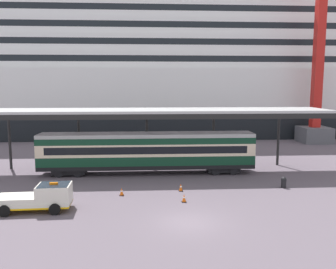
{
  "coord_description": "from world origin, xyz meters",
  "views": [
    {
      "loc": [
        -2.69,
        -22.14,
        8.81
      ],
      "look_at": [
        -0.8,
        9.23,
        4.5
      ],
      "focal_mm": 38.27,
      "sensor_mm": 36.0,
      "label": 1
    }
  ],
  "objects_px": {
    "traffic_cone_far": "(122,192)",
    "service_truck": "(41,197)",
    "traffic_cone_mid": "(184,198)",
    "cruise_ship": "(225,61)",
    "dockside_crane": "(322,32)",
    "quay_bollard": "(284,182)",
    "train_carriage": "(147,151)",
    "traffic_cone_near": "(181,187)"
  },
  "relations": [
    {
      "from": "cruise_ship",
      "to": "train_carriage",
      "type": "relative_size",
      "value": 6.23
    },
    {
      "from": "service_truck",
      "to": "dockside_crane",
      "type": "distance_m",
      "value": 47.29
    },
    {
      "from": "traffic_cone_mid",
      "to": "dockside_crane",
      "type": "height_order",
      "value": "dockside_crane"
    },
    {
      "from": "traffic_cone_mid",
      "to": "traffic_cone_near",
      "type": "bearing_deg",
      "value": 89.52
    },
    {
      "from": "cruise_ship",
      "to": "traffic_cone_far",
      "type": "height_order",
      "value": "cruise_ship"
    },
    {
      "from": "cruise_ship",
      "to": "train_carriage",
      "type": "distance_m",
      "value": 38.27
    },
    {
      "from": "traffic_cone_far",
      "to": "dockside_crane",
      "type": "bearing_deg",
      "value": 41.96
    },
    {
      "from": "train_carriage",
      "to": "cruise_ship",
      "type": "bearing_deg",
      "value": 65.64
    },
    {
      "from": "quay_bollard",
      "to": "traffic_cone_near",
      "type": "bearing_deg",
      "value": -177.06
    },
    {
      "from": "train_carriage",
      "to": "traffic_cone_far",
      "type": "relative_size",
      "value": 33.39
    },
    {
      "from": "cruise_ship",
      "to": "quay_bollard",
      "type": "height_order",
      "value": "cruise_ship"
    },
    {
      "from": "train_carriage",
      "to": "service_truck",
      "type": "distance_m",
      "value": 12.89
    },
    {
      "from": "dockside_crane",
      "to": "traffic_cone_mid",
      "type": "bearing_deg",
      "value": -130.61
    },
    {
      "from": "traffic_cone_far",
      "to": "quay_bollard",
      "type": "height_order",
      "value": "quay_bollard"
    },
    {
      "from": "traffic_cone_near",
      "to": "traffic_cone_far",
      "type": "height_order",
      "value": "traffic_cone_near"
    },
    {
      "from": "traffic_cone_near",
      "to": "dockside_crane",
      "type": "bearing_deg",
      "value": 46.28
    },
    {
      "from": "dockside_crane",
      "to": "quay_bollard",
      "type": "bearing_deg",
      "value": -121.08
    },
    {
      "from": "traffic_cone_near",
      "to": "quay_bollard",
      "type": "xyz_separation_m",
      "value": [
        9.02,
        0.46,
        0.2
      ]
    },
    {
      "from": "cruise_ship",
      "to": "service_truck",
      "type": "height_order",
      "value": "cruise_ship"
    },
    {
      "from": "traffic_cone_far",
      "to": "dockside_crane",
      "type": "relative_size",
      "value": 0.01
    },
    {
      "from": "service_truck",
      "to": "traffic_cone_mid",
      "type": "bearing_deg",
      "value": 6.82
    },
    {
      "from": "cruise_ship",
      "to": "traffic_cone_near",
      "type": "relative_size",
      "value": 204.03
    },
    {
      "from": "traffic_cone_far",
      "to": "quay_bollard",
      "type": "xyz_separation_m",
      "value": [
        13.91,
        1.39,
        0.2
      ]
    },
    {
      "from": "traffic_cone_mid",
      "to": "cruise_ship",
      "type": "bearing_deg",
      "value": 73.83
    },
    {
      "from": "service_truck",
      "to": "traffic_cone_far",
      "type": "height_order",
      "value": "service_truck"
    },
    {
      "from": "train_carriage",
      "to": "traffic_cone_mid",
      "type": "distance_m",
      "value": 9.75
    },
    {
      "from": "cruise_ship",
      "to": "traffic_cone_far",
      "type": "distance_m",
      "value": 45.94
    },
    {
      "from": "quay_bollard",
      "to": "train_carriage",
      "type": "bearing_deg",
      "value": 153.91
    },
    {
      "from": "service_truck",
      "to": "quay_bollard",
      "type": "xyz_separation_m",
      "value": [
        19.37,
        4.58,
        -0.47
      ]
    },
    {
      "from": "traffic_cone_far",
      "to": "service_truck",
      "type": "bearing_deg",
      "value": -149.76
    },
    {
      "from": "traffic_cone_near",
      "to": "traffic_cone_far",
      "type": "bearing_deg",
      "value": -169.25
    },
    {
      "from": "cruise_ship",
      "to": "traffic_cone_far",
      "type": "relative_size",
      "value": 208.02
    },
    {
      "from": "service_truck",
      "to": "quay_bollard",
      "type": "bearing_deg",
      "value": 13.29
    },
    {
      "from": "train_carriage",
      "to": "traffic_cone_near",
      "type": "distance_m",
      "value": 7.14
    },
    {
      "from": "cruise_ship",
      "to": "dockside_crane",
      "type": "distance_m",
      "value": 19.01
    },
    {
      "from": "service_truck",
      "to": "traffic_cone_far",
      "type": "xyz_separation_m",
      "value": [
        5.46,
        3.19,
        -0.68
      ]
    },
    {
      "from": "traffic_cone_mid",
      "to": "traffic_cone_far",
      "type": "distance_m",
      "value": 5.24
    },
    {
      "from": "train_carriage",
      "to": "dockside_crane",
      "type": "bearing_deg",
      "value": 34.93
    },
    {
      "from": "service_truck",
      "to": "train_carriage",
      "type": "bearing_deg",
      "value": 53.94
    },
    {
      "from": "dockside_crane",
      "to": "traffic_cone_near",
      "type": "bearing_deg",
      "value": -133.72
    },
    {
      "from": "traffic_cone_near",
      "to": "traffic_cone_mid",
      "type": "height_order",
      "value": "traffic_cone_near"
    },
    {
      "from": "traffic_cone_mid",
      "to": "traffic_cone_far",
      "type": "xyz_separation_m",
      "value": [
        -4.86,
        1.95,
        0.0
      ]
    }
  ]
}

